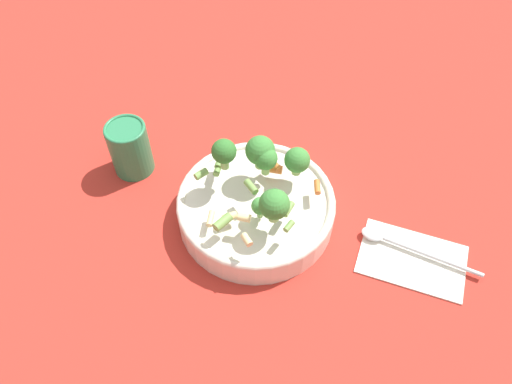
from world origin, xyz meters
name	(u,v)px	position (x,y,z in m)	size (l,w,h in m)	color
ground_plane	(256,217)	(0.00, 0.00, 0.00)	(3.00, 3.00, 0.00)	#B72D23
bowl	(256,207)	(0.00, 0.00, 0.03)	(0.26, 0.26, 0.05)	silver
pasta_salad	(264,171)	(0.01, -0.01, 0.10)	(0.19, 0.20, 0.09)	#8CB766
cup	(130,148)	(0.15, 0.20, 0.05)	(0.07, 0.07, 0.10)	#2D7F51
napkin	(412,259)	(-0.13, -0.23, 0.00)	(0.17, 0.19, 0.01)	white
spoon	(399,244)	(-0.10, -0.21, 0.01)	(0.13, 0.17, 0.01)	silver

